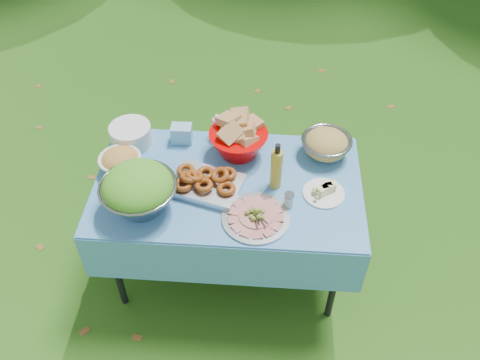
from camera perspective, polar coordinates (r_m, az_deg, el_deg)
name	(u,v)px	position (r m, az deg, el deg)	size (l,w,h in m)	color
ground	(230,264)	(3.37, -1.16, -9.43)	(80.00, 80.00, 0.00)	#133409
picnic_table	(229,227)	(3.07, -1.26, -5.32)	(1.46, 0.86, 0.76)	#84D9FF
salad_bowl	(138,190)	(2.62, -11.34, -1.10)	(0.40, 0.40, 0.26)	gray
pasta_bowl_white	(120,161)	(2.89, -13.31, 2.10)	(0.23, 0.23, 0.13)	silver
plate_stack	(131,135)	(3.06, -12.16, 5.00)	(0.24, 0.24, 0.12)	silver
wipes_box	(182,134)	(3.03, -6.56, 5.20)	(0.12, 0.09, 0.11)	#85C5DB
sanitizer_bottle	(217,126)	(3.03, -2.57, 6.11)	(0.06, 0.06, 0.16)	pink
bread_bowl	(238,138)	(2.89, -0.17, 4.74)	(0.34, 0.34, 0.22)	#CD0000
pasta_bowl_steel	(326,144)	(2.95, 9.66, 4.02)	(0.28, 0.28, 0.15)	gray
fried_tray	(206,182)	(2.73, -3.86, -0.24)	(0.38, 0.26, 0.09)	silver
charcuterie_platter	(256,213)	(2.58, 1.78, -3.76)	(0.35, 0.35, 0.08)	#A1A3A7
oil_bottle	(277,166)	(2.68, 4.12, 1.61)	(0.06, 0.06, 0.29)	gold
cheese_plate	(324,190)	(2.74, 9.43, -1.10)	(0.23, 0.23, 0.06)	silver
shaker	(289,200)	(2.65, 5.52, -2.21)	(0.05, 0.05, 0.08)	silver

